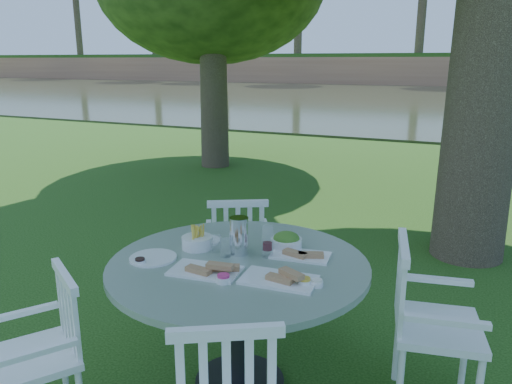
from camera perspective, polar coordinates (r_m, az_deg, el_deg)
ground at (r=4.55m, az=-1.05°, el=-10.99°), size 140.00×140.00×0.00m
table at (r=3.03m, az=-1.99°, el=-10.42°), size 1.54×1.54×0.83m
chair_ne at (r=3.06m, az=18.29°, el=-13.08°), size 0.56×0.59×1.01m
chair_nw at (r=4.06m, az=-2.11°, el=-5.85°), size 0.63×0.61×0.94m
chair_sw at (r=2.98m, az=-22.51°, el=-15.58°), size 0.62×0.61×0.91m
tableware at (r=3.03m, az=-2.12°, el=-6.58°), size 1.18×0.77×0.23m
river at (r=26.83m, az=20.76°, el=9.69°), size 100.00×28.00×0.12m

